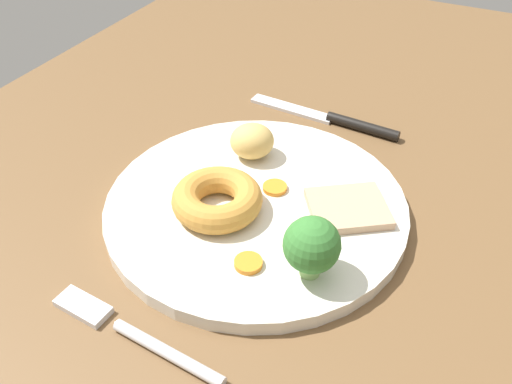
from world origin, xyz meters
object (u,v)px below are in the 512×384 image
at_px(carrot_coin_back, 275,188).
at_px(fork, 131,333).
at_px(roast_potato_left, 252,141).
at_px(yorkshire_pudding, 217,199).
at_px(carrot_coin_front, 248,263).
at_px(broccoli_floret, 312,246).
at_px(dinner_plate, 256,206).
at_px(knife, 335,120).
at_px(meat_slice_main, 348,208).

xyz_separation_m(carrot_coin_back, fork, (-0.19, 0.03, -0.01)).
bearing_deg(carrot_coin_back, roast_potato_left, 47.52).
bearing_deg(roast_potato_left, yorkshire_pudding, -173.76).
height_order(carrot_coin_front, broccoli_floret, broccoli_floret).
distance_m(dinner_plate, fork, 0.17).
xyz_separation_m(dinner_plate, yorkshire_pudding, (-0.03, 0.03, 0.02)).
height_order(carrot_coin_back, broccoli_floret, broccoli_floret).
height_order(yorkshire_pudding, roast_potato_left, roast_potato_left).
xyz_separation_m(broccoli_floret, fork, (-0.10, 0.10, -0.04)).
xyz_separation_m(dinner_plate, knife, (0.18, -0.01, -0.00)).
height_order(meat_slice_main, roast_potato_left, roast_potato_left).
xyz_separation_m(dinner_plate, broccoli_floret, (-0.06, -0.08, 0.04)).
xyz_separation_m(roast_potato_left, carrot_coin_front, (-0.14, -0.07, -0.02)).
xyz_separation_m(carrot_coin_front, fork, (-0.09, 0.05, -0.01)).
distance_m(meat_slice_main, broccoli_floret, 0.09).
height_order(roast_potato_left, carrot_coin_front, roast_potato_left).
height_order(dinner_plate, yorkshire_pudding, yorkshire_pudding).
relative_size(dinner_plate, meat_slice_main, 4.07).
bearing_deg(meat_slice_main, knife, 22.79).
bearing_deg(carrot_coin_back, meat_slice_main, -90.35).
height_order(broccoli_floret, fork, broccoli_floret).
height_order(dinner_plate, carrot_coin_front, carrot_coin_front).
height_order(dinner_plate, carrot_coin_back, carrot_coin_back).
relative_size(broccoli_floret, knife, 0.29).
xyz_separation_m(yorkshire_pudding, broccoli_floret, (-0.03, -0.10, 0.02)).
distance_m(meat_slice_main, knife, 0.17).
relative_size(meat_slice_main, broccoli_floret, 1.27).
xyz_separation_m(dinner_plate, fork, (-0.17, 0.02, -0.00)).
distance_m(meat_slice_main, carrot_coin_back, 0.07).
xyz_separation_m(carrot_coin_front, carrot_coin_back, (0.10, 0.02, -0.00)).
bearing_deg(carrot_coin_front, broccoli_floret, -73.61).
distance_m(dinner_plate, carrot_coin_back, 0.03).
distance_m(meat_slice_main, carrot_coin_front, 0.11).
xyz_separation_m(carrot_coin_front, broccoli_floret, (0.01, -0.05, 0.03)).
bearing_deg(meat_slice_main, fork, 151.32).
bearing_deg(knife, broccoli_floret, 108.89).
height_order(carrot_coin_front, knife, carrot_coin_front).
bearing_deg(roast_potato_left, fork, -176.62).
height_order(dinner_plate, broccoli_floret, broccoli_floret).
xyz_separation_m(carrot_coin_back, broccoli_floret, (-0.08, -0.07, 0.03)).
bearing_deg(meat_slice_main, roast_potato_left, 70.66).
relative_size(dinner_plate, carrot_coin_back, 12.04).
relative_size(yorkshire_pudding, broccoli_floret, 1.51).
bearing_deg(yorkshire_pudding, dinner_plate, -43.14).
xyz_separation_m(meat_slice_main, carrot_coin_back, (0.00, 0.07, -0.00)).
bearing_deg(dinner_plate, fork, 172.54).
distance_m(carrot_coin_back, knife, 0.16).
relative_size(yorkshire_pudding, carrot_coin_back, 3.52).
distance_m(yorkshire_pudding, fork, 0.14).
height_order(roast_potato_left, carrot_coin_back, roast_potato_left).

